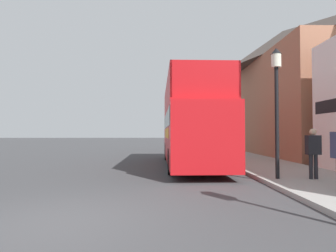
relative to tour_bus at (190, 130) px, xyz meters
name	(u,v)px	position (x,y,z in m)	size (l,w,h in m)	color
ground_plane	(142,150)	(-3.43, 12.35, -1.84)	(144.00, 144.00, 0.00)	#3D3D3F
sidewalk	(221,152)	(3.72, 9.35, -1.77)	(3.62, 108.00, 0.14)	#999993
brick_terrace_rear	(283,92)	(8.52, 7.67, 3.23)	(6.00, 16.54, 10.14)	#9E664C
tour_bus	(190,130)	(0.00, 0.00, 0.00)	(2.60, 9.69, 4.21)	red
parked_car_ahead_of_bus	(191,146)	(0.82, 7.02, -1.15)	(1.74, 4.16, 1.46)	maroon
pedestrian_second	(313,149)	(3.62, -4.86, -0.69)	(0.44, 0.24, 1.68)	#232328
lamp_post_nearest	(276,88)	(2.44, -4.77, 1.38)	(0.35, 0.35, 4.45)	black
lamp_post_second	(217,112)	(2.48, 5.15, 1.39)	(0.35, 0.35, 4.46)	black
lamp_post_third	(197,120)	(2.41, 15.07, 1.31)	(0.35, 0.35, 4.33)	black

